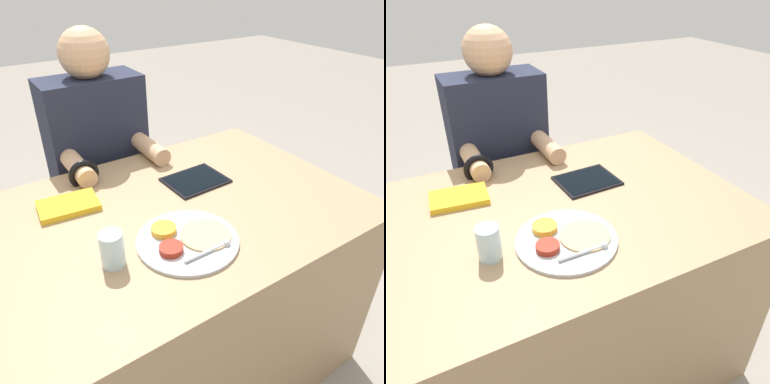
% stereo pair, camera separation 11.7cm
% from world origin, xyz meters
% --- Properties ---
extents(ground_plane, '(12.00, 12.00, 0.00)m').
position_xyz_m(ground_plane, '(0.00, 0.00, 0.00)').
color(ground_plane, gray).
extents(dining_table, '(1.21, 0.84, 0.75)m').
position_xyz_m(dining_table, '(0.00, 0.00, 0.38)').
color(dining_table, '#9E7F5B').
rests_on(dining_table, ground_plane).
extents(thali_tray, '(0.29, 0.29, 0.03)m').
position_xyz_m(thali_tray, '(-0.06, -0.17, 0.76)').
color(thali_tray, '#B7BABF').
rests_on(thali_tray, dining_table).
extents(red_notebook, '(0.20, 0.14, 0.02)m').
position_xyz_m(red_notebook, '(-0.29, 0.19, 0.76)').
color(red_notebook, silver).
rests_on(red_notebook, dining_table).
extents(tablet_device, '(0.22, 0.18, 0.01)m').
position_xyz_m(tablet_device, '(0.15, 0.10, 0.76)').
color(tablet_device, black).
rests_on(tablet_device, dining_table).
extents(person_diner, '(0.40, 0.42, 1.24)m').
position_xyz_m(person_diner, '(-0.04, 0.57, 0.58)').
color(person_diner, black).
rests_on(person_diner, ground_plane).
extents(drinking_glass, '(0.06, 0.06, 0.10)m').
position_xyz_m(drinking_glass, '(-0.27, -0.14, 0.80)').
color(drinking_glass, silver).
rests_on(drinking_glass, dining_table).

